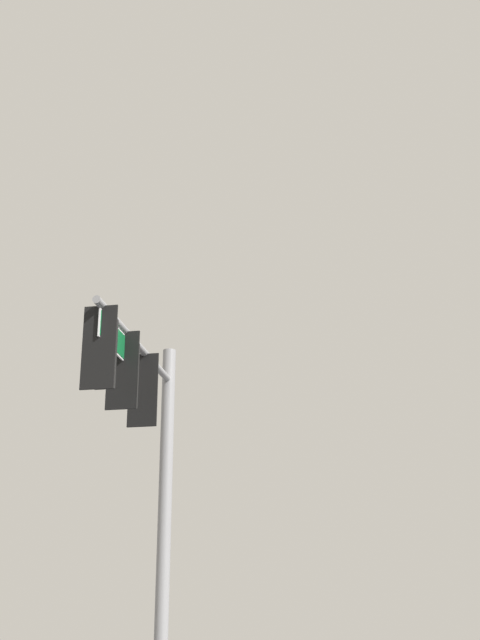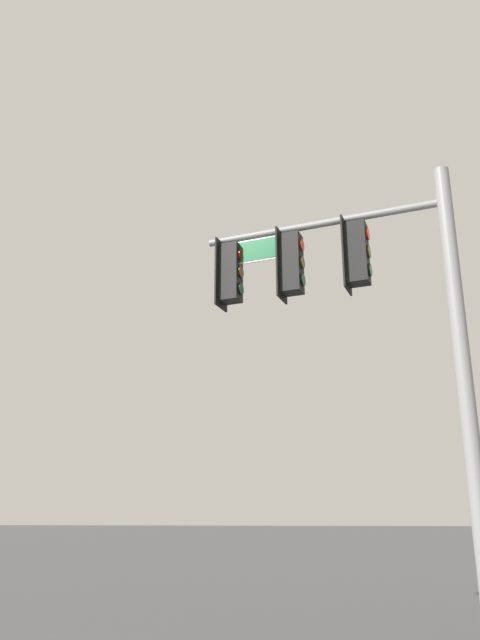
% 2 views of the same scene
% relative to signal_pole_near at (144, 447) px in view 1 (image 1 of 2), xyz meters
% --- Properties ---
extents(signal_pole_near, '(4.33, 0.89, 7.14)m').
position_rel_signal_pole_near_xyz_m(signal_pole_near, '(0.00, 0.00, 0.00)').
color(signal_pole_near, gray).
rests_on(signal_pole_near, ground_plane).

